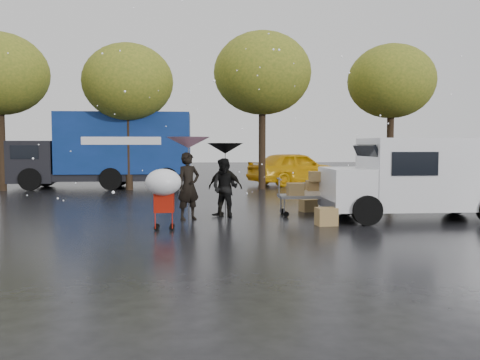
{
  "coord_description": "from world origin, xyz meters",
  "views": [
    {
      "loc": [
        -0.34,
        -13.04,
        2.03
      ],
      "look_at": [
        0.77,
        1.0,
        1.05
      ],
      "focal_mm": 38.0,
      "sensor_mm": 36.0,
      "label": 1
    }
  ],
  "objects": [
    {
      "name": "shopping_cart",
      "position": [
        -1.2,
        -1.05,
        1.06
      ],
      "size": [
        0.84,
        0.84,
        1.46
      ],
      "color": "#AC1709",
      "rests_on": "ground"
    },
    {
      "name": "ground",
      "position": [
        0.0,
        0.0,
        0.0
      ],
      "size": [
        90.0,
        90.0,
        0.0
      ],
      "primitive_type": "plane",
      "color": "black",
      "rests_on": "ground"
    },
    {
      "name": "person_middle",
      "position": [
        0.35,
        1.05,
        0.82
      ],
      "size": [
        1.0,
        0.94,
        1.65
      ],
      "primitive_type": "imported",
      "rotation": [
        0.0,
        0.0,
        -0.51
      ],
      "color": "black",
      "rests_on": "ground"
    },
    {
      "name": "person_pink",
      "position": [
        -0.65,
        0.67,
        0.91
      ],
      "size": [
        0.79,
        0.72,
        1.82
      ],
      "primitive_type": "imported",
      "rotation": [
        0.0,
        0.0,
        0.57
      ],
      "color": "black",
      "rests_on": "ground"
    },
    {
      "name": "person_black",
      "position": [
        0.37,
        1.21,
        0.82
      ],
      "size": [
        1.04,
        0.65,
        1.64
      ],
      "primitive_type": "imported",
      "rotation": [
        0.0,
        0.0,
        2.87
      ],
      "color": "black",
      "rests_on": "ground"
    },
    {
      "name": "box_ground_near",
      "position": [
        2.82,
        -0.59,
        0.22
      ],
      "size": [
        0.54,
        0.45,
        0.45
      ],
      "primitive_type": "cube",
      "rotation": [
        0.0,
        0.0,
        0.12
      ],
      "color": "#9C7544",
      "rests_on": "ground"
    },
    {
      "name": "umbrella_black",
      "position": [
        0.37,
        1.21,
        1.92
      ],
      "size": [
        1.02,
        1.02,
        2.07
      ],
      "color": "#4C4C4C",
      "rests_on": "ground"
    },
    {
      "name": "yellow_taxi",
      "position": [
        4.47,
        12.36,
        0.84
      ],
      "size": [
        5.29,
        3.87,
        1.68
      ],
      "primitive_type": "imported",
      "rotation": [
        0.0,
        0.0,
        2.01
      ],
      "color": "#F1B00C",
      "rests_on": "ground"
    },
    {
      "name": "white_van",
      "position": [
        5.66,
        0.3,
        1.16
      ],
      "size": [
        4.91,
        2.18,
        2.2
      ],
      "color": "white",
      "rests_on": "ground"
    },
    {
      "name": "blue_truck",
      "position": [
        -4.64,
        11.1,
        1.76
      ],
      "size": [
        8.3,
        2.6,
        3.5
      ],
      "color": "navy",
      "rests_on": "ground"
    },
    {
      "name": "tree_row",
      "position": [
        -0.47,
        10.0,
        5.02
      ],
      "size": [
        21.6,
        4.4,
        7.12
      ],
      "color": "black",
      "rests_on": "ground"
    },
    {
      "name": "umbrella_pink",
      "position": [
        -0.65,
        0.67,
        2.08
      ],
      "size": [
        1.17,
        1.17,
        2.24
      ],
      "color": "#4C4C4C",
      "rests_on": "ground"
    },
    {
      "name": "vendor_cart",
      "position": [
        2.75,
        1.26,
        0.73
      ],
      "size": [
        1.52,
        0.8,
        1.27
      ],
      "color": "slate",
      "rests_on": "ground"
    },
    {
      "name": "box_ground_far",
      "position": [
        2.94,
        2.06,
        0.19
      ],
      "size": [
        0.57,
        0.51,
        0.38
      ],
      "primitive_type": "cube",
      "rotation": [
        0.0,
        0.0,
        0.31
      ],
      "color": "#9C7544",
      "rests_on": "ground"
    }
  ]
}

